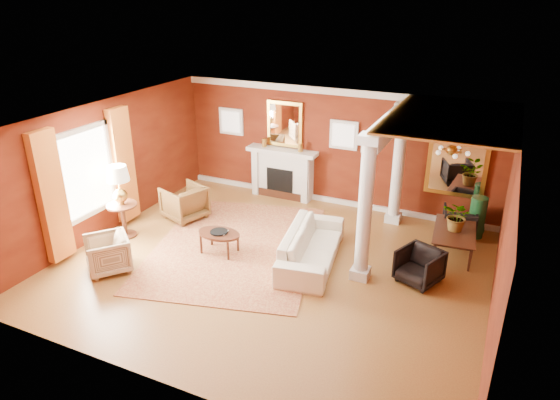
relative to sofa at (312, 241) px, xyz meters
The scene contains 27 objects.
ground 0.92m from the sofa, 143.45° to the right, with size 8.00×8.00×0.00m, color brown.
room_shell 1.74m from the sofa, 143.45° to the right, with size 8.04×7.04×2.92m.
fireplace 3.45m from the sofa, 124.27° to the left, with size 1.85×0.42×1.29m.
overmantel_mirror 3.83m from the sofa, 123.02° to the left, with size 0.95×0.07×1.15m.
flank_window_left 4.78m from the sofa, 139.38° to the left, with size 0.70×0.07×0.70m.
flank_window_right 3.30m from the sofa, 97.38° to the left, with size 0.70×0.07×0.70m.
left_window 4.75m from the sofa, 166.69° to the right, with size 0.21×2.55×2.60m.
column_front 1.44m from the sofa, ahead, with size 0.36×0.36×2.80m.
column_back 2.90m from the sofa, 67.20° to the left, with size 0.36×0.36×2.80m.
header_beam 2.79m from the sofa, 53.34° to the left, with size 0.30×3.20×0.32m, color silver.
amber_ceiling 3.51m from the sofa, 30.00° to the left, with size 2.30×3.40×0.04m, color #C48739.
dining_mirror 3.89m from the sofa, 52.80° to the left, with size 1.30×0.07×1.70m.
chandelier 3.17m from the sofa, 30.40° to the left, with size 0.60×0.62×0.75m.
crown_trim 3.85m from the sofa, 102.04° to the left, with size 8.00×0.08×0.16m, color silver.
base_trim 3.08m from the sofa, 102.04° to the left, with size 8.00×0.08×0.12m, color silver.
rug 1.75m from the sofa, behind, with size 3.30×4.40×0.02m, color maroon.
sofa is the anchor object (origin of this frame).
armchair_leopard 3.52m from the sofa, 169.39° to the left, with size 0.86×0.81×0.89m, color black.
armchair_stripe 3.95m from the sofa, 150.39° to the right, with size 0.77×0.72×0.79m, color tan.
coffee_table 1.90m from the sofa, 166.06° to the right, with size 0.91×0.91×0.46m.
coffee_book 1.92m from the sofa, 166.52° to the right, with size 0.18×0.02×0.25m, color #32170E.
side_table 4.24m from the sofa, behind, with size 0.65×0.65×1.63m.
dining_table 2.98m from the sofa, 31.52° to the left, with size 1.46×0.51×0.81m, color #32170E.
dining_chair_near 2.08m from the sofa, ahead, with size 0.71×0.66×0.73m, color black.
dining_chair_far 3.52m from the sofa, 44.28° to the left, with size 0.68×0.64×0.70m, color black.
green_urn 3.82m from the sofa, 41.44° to the left, with size 0.39×0.39×0.94m.
potted_plant 3.03m from the sofa, 31.61° to the left, with size 0.57×0.63×0.50m, color #26591E.
Camera 1 is at (3.72, -7.69, 5.08)m, focal length 32.00 mm.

